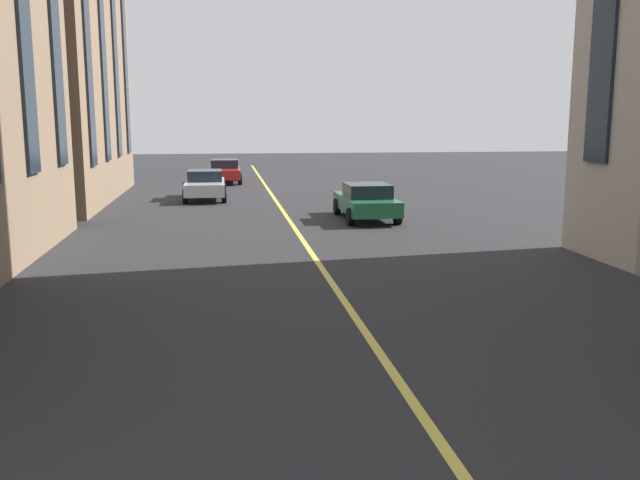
% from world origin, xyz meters
% --- Properties ---
extents(lane_centre_line, '(80.00, 0.16, 0.01)m').
position_xyz_m(lane_centre_line, '(20.00, 0.00, 0.00)').
color(lane_centre_line, '#D8C64C').
rests_on(lane_centre_line, ground_plane).
extents(car_green_oncoming, '(4.40, 1.95, 1.37)m').
position_xyz_m(car_green_oncoming, '(28.57, -2.91, 0.70)').
color(car_green_oncoming, '#1E6038').
rests_on(car_green_oncoming, ground_plane).
extents(car_silver_parked_b, '(4.40, 1.95, 1.37)m').
position_xyz_m(car_silver_parked_b, '(36.14, 3.26, 0.70)').
color(car_silver_parked_b, '#B7BABF').
rests_on(car_silver_parked_b, ground_plane).
extents(car_red_near, '(4.40, 1.95, 1.37)m').
position_xyz_m(car_red_near, '(44.82, 2.29, 0.70)').
color(car_red_near, '#B21E1E').
rests_on(car_red_near, ground_plane).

